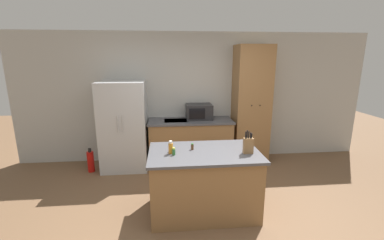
% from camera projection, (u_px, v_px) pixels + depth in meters
% --- Properties ---
extents(ground_plane, '(14.00, 14.00, 0.00)m').
position_uv_depth(ground_plane, '(214.00, 223.00, 3.36)').
color(ground_plane, brown).
extents(wall_back, '(7.20, 0.06, 2.60)m').
position_uv_depth(wall_back, '(195.00, 97.00, 5.30)').
color(wall_back, '#B2B2AD').
rests_on(wall_back, ground_plane).
extents(refrigerator, '(0.85, 0.76, 1.68)m').
position_uv_depth(refrigerator, '(124.00, 126.00, 4.89)').
color(refrigerator, '#B7BABC').
rests_on(refrigerator, ground_plane).
extents(back_counter, '(1.66, 0.65, 0.90)m').
position_uv_depth(back_counter, '(190.00, 142.00, 5.16)').
color(back_counter, olive).
rests_on(back_counter, ground_plane).
extents(pantry_cabinet, '(0.68, 0.57, 2.34)m').
position_uv_depth(pantry_cabinet, '(251.00, 105.00, 5.14)').
color(pantry_cabinet, olive).
rests_on(pantry_cabinet, ground_plane).
extents(kitchen_island, '(1.47, 0.91, 0.89)m').
position_uv_depth(kitchen_island, '(204.00, 182.00, 3.53)').
color(kitchen_island, olive).
rests_on(kitchen_island, ground_plane).
extents(microwave, '(0.51, 0.40, 0.30)m').
position_uv_depth(microwave, '(199.00, 112.00, 5.13)').
color(microwave, '#232326').
rests_on(microwave, back_counter).
extents(knife_block, '(0.13, 0.07, 0.31)m').
position_uv_depth(knife_block, '(248.00, 145.00, 3.34)').
color(knife_block, olive).
rests_on(knife_block, kitchen_island).
extents(spice_bottle_tall_dark, '(0.04, 0.04, 0.08)m').
position_uv_depth(spice_bottle_tall_dark, '(192.00, 147.00, 3.49)').
color(spice_bottle_tall_dark, '#563319').
rests_on(spice_bottle_tall_dark, kitchen_island).
extents(spice_bottle_short_red, '(0.06, 0.06, 0.17)m').
position_uv_depth(spice_bottle_short_red, '(171.00, 148.00, 3.34)').
color(spice_bottle_short_red, orange).
rests_on(spice_bottle_short_red, kitchen_island).
extents(spice_bottle_amber_oil, '(0.04, 0.04, 0.10)m').
position_uv_depth(spice_bottle_amber_oil, '(174.00, 151.00, 3.29)').
color(spice_bottle_amber_oil, '#337033').
rests_on(spice_bottle_amber_oil, kitchen_island).
extents(spice_bottle_green_herb, '(0.04, 0.04, 0.11)m').
position_uv_depth(spice_bottle_green_herb, '(171.00, 147.00, 3.43)').
color(spice_bottle_green_herb, '#563319').
rests_on(spice_bottle_green_herb, kitchen_island).
extents(fire_extinguisher, '(0.12, 0.12, 0.46)m').
position_uv_depth(fire_extinguisher, '(91.00, 161.00, 4.83)').
color(fire_extinguisher, red).
rests_on(fire_extinguisher, ground_plane).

